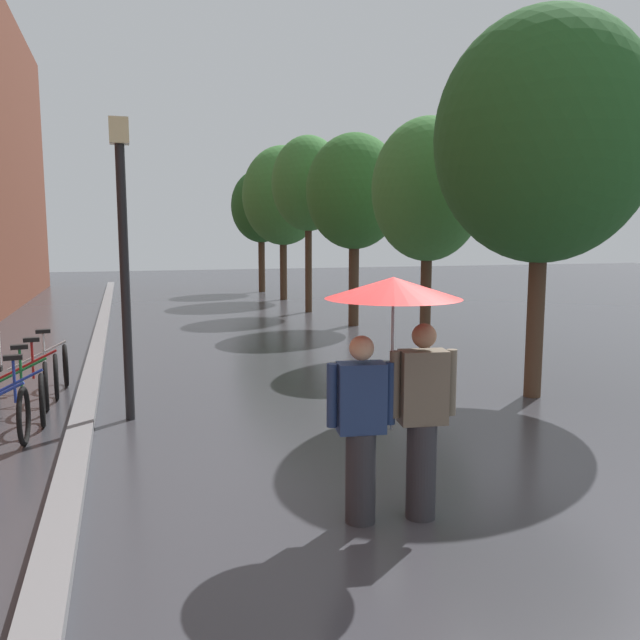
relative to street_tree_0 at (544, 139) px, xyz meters
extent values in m
plane|color=#38383D|center=(-3.28, -2.96, -3.83)|extent=(80.00, 80.00, 0.00)
cube|color=slate|center=(-6.48, 7.04, -3.77)|extent=(0.30, 36.00, 0.12)
cylinder|color=#473323|center=(0.00, 0.00, -2.59)|extent=(0.26, 0.26, 2.49)
ellipsoid|color=#235623|center=(0.00, 0.00, 0.01)|extent=(3.15, 3.15, 3.62)
cylinder|color=#473323|center=(0.10, 3.83, -2.70)|extent=(0.23, 0.23, 2.27)
ellipsoid|color=#387533|center=(0.10, 3.83, -0.47)|extent=(2.30, 2.30, 2.91)
cylinder|color=#473323|center=(0.04, 8.00, -2.61)|extent=(0.28, 0.28, 2.45)
ellipsoid|color=#2D6628|center=(0.04, 8.00, -0.25)|extent=(2.58, 2.58, 3.04)
cylinder|color=#473323|center=(-0.29, 11.25, -2.37)|extent=(0.22, 0.22, 2.93)
ellipsoid|color=#387533|center=(-0.29, 11.25, 0.20)|extent=(2.29, 2.29, 2.93)
cylinder|color=#473323|center=(-0.09, 15.31, -2.57)|extent=(0.27, 0.27, 2.52)
ellipsoid|color=#387533|center=(-0.09, 15.31, 0.06)|extent=(3.03, 3.03, 3.66)
cylinder|color=#473323|center=(-0.18, 18.86, -2.58)|extent=(0.28, 0.28, 2.50)
ellipsoid|color=#235623|center=(-0.18, 18.86, -0.17)|extent=(2.54, 2.54, 3.08)
torus|color=black|center=(-7.08, -0.19, -3.48)|extent=(0.07, 0.70, 0.70)
torus|color=black|center=(-6.96, 0.53, -3.48)|extent=(0.13, 0.70, 0.70)
cylinder|color=#233DA8|center=(-7.36, 0.49, -3.28)|extent=(0.88, 0.12, 0.43)
cylinder|color=#233DA8|center=(-7.26, 0.50, -3.21)|extent=(0.04, 0.04, 0.55)
cube|color=black|center=(-7.26, 0.50, -2.90)|extent=(0.23, 0.12, 0.06)
torus|color=black|center=(-6.99, 1.33, -3.48)|extent=(0.14, 0.70, 0.70)
cylinder|color=#1E7A38|center=(-7.40, 1.29, -3.28)|extent=(0.88, 0.13, 0.43)
cylinder|color=#1E7A38|center=(-7.30, 1.30, -3.21)|extent=(0.04, 0.04, 0.55)
cube|color=black|center=(-7.30, 1.30, -2.90)|extent=(0.23, 0.12, 0.06)
torus|color=black|center=(-6.92, 1.93, -3.48)|extent=(0.12, 0.70, 0.70)
cylinder|color=red|center=(-7.32, 1.90, -3.28)|extent=(0.88, 0.11, 0.43)
cylinder|color=red|center=(-7.22, 1.91, -3.21)|extent=(0.04, 0.04, 0.55)
cube|color=black|center=(-7.22, 1.91, -2.90)|extent=(0.23, 0.12, 0.06)
torus|color=black|center=(-6.85, 2.78, -3.48)|extent=(0.15, 0.70, 0.70)
cylinder|color=silver|center=(-7.26, 2.72, -3.28)|extent=(0.88, 0.15, 0.43)
cylinder|color=silver|center=(-7.16, 2.74, -3.21)|extent=(0.04, 0.04, 0.55)
cube|color=black|center=(-7.16, 2.74, -2.90)|extent=(0.23, 0.13, 0.06)
cylinder|color=silver|center=(-7.78, 2.65, -3.19)|extent=(0.04, 0.04, 0.58)
cylinder|color=#2D2D33|center=(-4.03, -3.22, -3.43)|extent=(0.26, 0.26, 0.80)
cube|color=navy|center=(-4.03, -3.22, -2.74)|extent=(0.43, 0.28, 0.60)
sphere|color=tan|center=(-4.03, -3.22, -2.31)|extent=(0.21, 0.21, 0.21)
cylinder|color=navy|center=(-4.28, -3.19, -2.71)|extent=(0.09, 0.09, 0.54)
cylinder|color=navy|center=(-3.78, -3.26, -2.71)|extent=(0.09, 0.09, 0.54)
cylinder|color=#2D2D33|center=(-3.50, -3.30, -3.41)|extent=(0.26, 0.26, 0.85)
cube|color=#665B4C|center=(-3.50, -3.30, -2.67)|extent=(0.43, 0.28, 0.64)
sphere|color=#9E7051|center=(-3.50, -3.30, -2.22)|extent=(0.21, 0.21, 0.21)
cylinder|color=#665B4C|center=(-3.75, -3.26, -2.64)|extent=(0.09, 0.09, 0.57)
cylinder|color=#665B4C|center=(-3.25, -3.34, -2.64)|extent=(0.09, 0.09, 0.57)
cylinder|color=#9E9EA3|center=(-3.76, -3.24, -2.46)|extent=(0.02, 0.02, 1.14)
cone|color=red|center=(-3.76, -3.24, -1.82)|extent=(1.15, 1.15, 0.18)
cylinder|color=black|center=(-5.88, 0.54, -2.04)|extent=(0.12, 0.12, 3.59)
cube|color=beige|center=(-5.88, 0.54, -0.08)|extent=(0.24, 0.24, 0.32)
camera|label=1|loc=(-5.91, -8.09, -1.38)|focal=35.72mm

